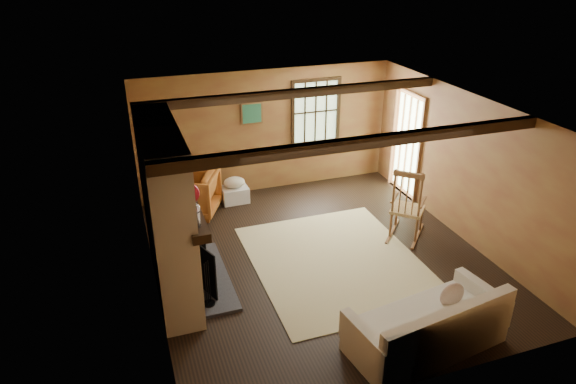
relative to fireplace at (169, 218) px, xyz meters
name	(u,v)px	position (x,y,z in m)	size (l,w,h in m)	color
ground	(319,257)	(2.23, 0.00, -1.10)	(5.50, 5.50, 0.00)	black
room_envelope	(329,153)	(2.45, 0.26, 0.53)	(5.02, 5.52, 2.44)	olive
fireplace	(169,218)	(0.00, 0.00, 0.00)	(1.02, 2.30, 2.40)	brown
rug	(336,261)	(2.43, -0.20, -1.10)	(2.50, 3.00, 0.01)	#CCBB88
rocking_chair	(407,208)	(3.84, 0.16, -0.58)	(0.96, 0.98, 1.25)	tan
sofa	(429,329)	(2.70, -2.29, -0.82)	(2.04, 1.14, 0.78)	beige
firewood_pile	(170,200)	(0.24, 2.60, -0.98)	(0.67, 0.12, 0.24)	brown
laundry_basket	(235,194)	(1.45, 2.36, -0.95)	(0.50, 0.38, 0.30)	white
basket_pillow	(234,182)	(1.45, 2.36, -0.70)	(0.41, 0.33, 0.20)	beige
armchair	(192,193)	(0.62, 2.15, -0.70)	(0.86, 0.89, 0.81)	#BF6026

